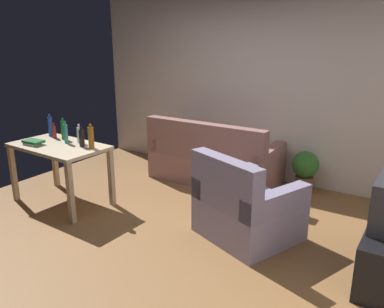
# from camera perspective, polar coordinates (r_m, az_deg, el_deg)

# --- Properties ---
(ground_plane) EXTENTS (5.20, 4.40, 0.02)m
(ground_plane) POSITION_cam_1_polar(r_m,az_deg,el_deg) (4.43, -4.65, -10.84)
(ground_plane) COLOR olive
(wall_rear) EXTENTS (5.20, 0.10, 2.70)m
(wall_rear) POSITION_cam_1_polar(r_m,az_deg,el_deg) (5.87, 8.26, 9.89)
(wall_rear) COLOR silver
(wall_rear) RESTS_ON ground_plane
(couch) EXTENTS (1.82, 0.84, 0.92)m
(couch) POSITION_cam_1_polar(r_m,az_deg,el_deg) (5.66, 3.07, -1.05)
(couch) COLOR #996B66
(couch) RESTS_ON ground_plane
(desk) EXTENTS (1.23, 0.75, 0.76)m
(desk) POSITION_cam_1_polar(r_m,az_deg,el_deg) (5.11, -18.66, 0.10)
(desk) COLOR #C6B28E
(desk) RESTS_ON ground_plane
(potted_plant) EXTENTS (0.36, 0.36, 0.57)m
(potted_plant) POSITION_cam_1_polar(r_m,az_deg,el_deg) (5.48, 16.06, -2.08)
(potted_plant) COLOR brown
(potted_plant) RESTS_ON ground_plane
(armchair) EXTENTS (1.14, 1.11, 0.92)m
(armchair) POSITION_cam_1_polar(r_m,az_deg,el_deg) (4.16, 7.68, -7.85)
(armchair) COLOR gray
(armchair) RESTS_ON ground_plane
(bottle_blue) EXTENTS (0.06, 0.06, 0.29)m
(bottle_blue) POSITION_cam_1_polar(r_m,az_deg,el_deg) (5.52, -19.85, 3.79)
(bottle_blue) COLOR #2347A3
(bottle_blue) RESTS_ON desk
(bottle_red) EXTENTS (0.05, 0.05, 0.20)m
(bottle_red) POSITION_cam_1_polar(r_m,az_deg,el_deg) (5.40, -19.31, 3.04)
(bottle_red) COLOR #AD2323
(bottle_red) RESTS_ON desk
(bottle_green) EXTENTS (0.06, 0.06, 0.28)m
(bottle_green) POSITION_cam_1_polar(r_m,az_deg,el_deg) (5.30, -18.14, 3.34)
(bottle_green) COLOR #1E722D
(bottle_green) RESTS_ON desk
(bottle_tall) EXTENTS (0.05, 0.05, 0.28)m
(bottle_tall) POSITION_cam_1_polar(r_m,az_deg,el_deg) (5.11, -17.83, 2.87)
(bottle_tall) COLOR teal
(bottle_tall) RESTS_ON desk
(bottle_clear) EXTENTS (0.06, 0.06, 0.24)m
(bottle_clear) POSITION_cam_1_polar(r_m,az_deg,el_deg) (5.07, -16.02, 2.70)
(bottle_clear) COLOR silver
(bottle_clear) RESTS_ON desk
(bottle_dark) EXTENTS (0.06, 0.06, 0.24)m
(bottle_dark) POSITION_cam_1_polar(r_m,az_deg,el_deg) (4.89, -15.70, 2.25)
(bottle_dark) COLOR black
(bottle_dark) RESTS_ON desk
(bottle_amber) EXTENTS (0.07, 0.07, 0.29)m
(bottle_amber) POSITION_cam_1_polar(r_m,az_deg,el_deg) (4.79, -14.43, 2.34)
(bottle_amber) COLOR #9E6019
(bottle_amber) RESTS_ON desk
(book_stack) EXTENTS (0.26, 0.17, 0.06)m
(book_stack) POSITION_cam_1_polar(r_m,az_deg,el_deg) (5.18, -22.06, 1.59)
(book_stack) COLOR beige
(book_stack) RESTS_ON desk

